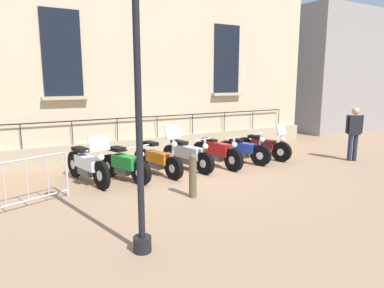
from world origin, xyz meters
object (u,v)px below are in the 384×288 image
at_px(motorcycle_green, 125,165).
at_px(motorcycle_silver, 187,156).
at_px(pedestrian_standing, 354,131).
at_px(motorcycle_white, 87,166).
at_px(motorcycle_blue, 243,151).
at_px(crowd_barrier, 16,183).
at_px(motorcycle_orange, 158,160).
at_px(motorcycle_red, 217,153).
at_px(bollard, 193,175).
at_px(lamppost, 138,84).
at_px(motorcycle_maroon, 263,147).

distance_m(motorcycle_green, motorcycle_silver, 1.97).
bearing_deg(pedestrian_standing, motorcycle_white, -102.26).
bearing_deg(motorcycle_white, motorcycle_blue, 87.27).
bearing_deg(crowd_barrier, motorcycle_orange, 106.52).
relative_size(motorcycle_red, bollard, 2.15).
bearing_deg(pedestrian_standing, lamppost, -74.38).
relative_size(motorcycle_blue, motorcycle_maroon, 0.92).
height_order(motorcycle_red, crowd_barrier, crowd_barrier).
xyz_separation_m(motorcycle_blue, pedestrian_standing, (1.53, 3.29, 0.61)).
bearing_deg(crowd_barrier, motorcycle_green, 110.51).
distance_m(motorcycle_white, bollard, 2.89).
bearing_deg(lamppost, motorcycle_silver, 143.00).
xyz_separation_m(motorcycle_blue, lamppost, (3.84, -4.96, 2.15)).
xyz_separation_m(motorcycle_orange, pedestrian_standing, (1.62, 6.22, 0.58)).
relative_size(motorcycle_silver, bollard, 2.13).
distance_m(motorcycle_blue, crowd_barrier, 6.57).
distance_m(motorcycle_green, motorcycle_maroon, 4.85).
distance_m(motorcycle_white, motorcycle_green, 0.94).
bearing_deg(motorcycle_white, motorcycle_green, 75.67).
xyz_separation_m(motorcycle_silver, pedestrian_standing, (1.70, 5.23, 0.58)).
bearing_deg(pedestrian_standing, motorcycle_maroon, -125.64).
bearing_deg(lamppost, motorcycle_green, 164.57).
distance_m(motorcycle_blue, bollard, 3.66).
bearing_deg(motorcycle_orange, motorcycle_silver, 94.73).
xyz_separation_m(motorcycle_silver, crowd_barrier, (1.14, -4.56, 0.15)).
distance_m(motorcycle_white, motorcycle_maroon, 5.76).
distance_m(motorcycle_orange, motorcycle_blue, 2.93).
relative_size(crowd_barrier, pedestrian_standing, 1.21).
relative_size(motorcycle_maroon, lamppost, 0.43).
height_order(motorcycle_maroon, lamppost, lamppost).
relative_size(motorcycle_white, crowd_barrier, 1.04).
bearing_deg(lamppost, motorcycle_maroon, 124.04).
distance_m(motorcycle_silver, motorcycle_blue, 1.95).
xyz_separation_m(motorcycle_orange, motorcycle_maroon, (-0.07, 3.87, -0.01)).
bearing_deg(crowd_barrier, motorcycle_blue, 98.53).
bearing_deg(motorcycle_maroon, motorcycle_green, -88.17).
bearing_deg(motorcycle_blue, pedestrian_standing, 65.04).
height_order(crowd_barrier, pedestrian_standing, pedestrian_standing).
bearing_deg(bollard, lamppost, -47.10).
distance_m(motorcycle_blue, pedestrian_standing, 3.68).
distance_m(motorcycle_white, motorcycle_silver, 2.87).
xyz_separation_m(motorcycle_blue, bollard, (2.04, -3.03, 0.11)).
distance_m(motorcycle_orange, pedestrian_standing, 6.45).
xyz_separation_m(motorcycle_orange, lamppost, (3.92, -2.04, 2.12)).
height_order(bollard, pedestrian_standing, pedestrian_standing).
relative_size(motorcycle_white, pedestrian_standing, 1.26).
height_order(lamppost, bollard, lamppost).
bearing_deg(motorcycle_orange, motorcycle_green, -84.79).
height_order(motorcycle_blue, crowd_barrier, crowd_barrier).
bearing_deg(motorcycle_red, motorcycle_blue, 87.39).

